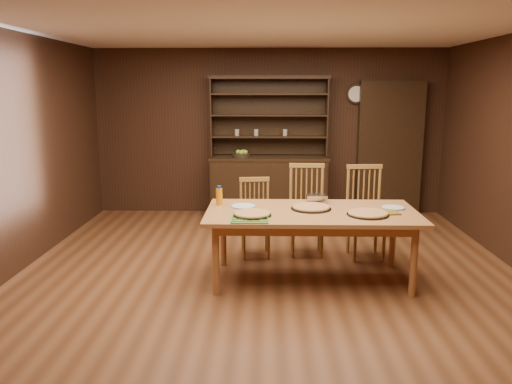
{
  "coord_description": "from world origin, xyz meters",
  "views": [
    {
      "loc": [
        -0.02,
        -4.97,
        1.99
      ],
      "look_at": [
        -0.15,
        0.4,
        0.87
      ],
      "focal_mm": 35.0,
      "sensor_mm": 36.0,
      "label": 1
    }
  ],
  "objects_px": {
    "dining_table": "(311,217)",
    "chair_left": "(255,215)",
    "china_hutch": "(269,178)",
    "juice_bottle": "(219,196)",
    "chair_center": "(307,206)",
    "chair_right": "(365,208)"
  },
  "relations": [
    {
      "from": "dining_table",
      "to": "chair_left",
      "type": "xyz_separation_m",
      "value": [
        -0.61,
        0.82,
        -0.19
      ]
    },
    {
      "from": "china_hutch",
      "to": "dining_table",
      "type": "bearing_deg",
      "value": -80.87
    },
    {
      "from": "china_hutch",
      "to": "juice_bottle",
      "type": "distance_m",
      "value": 2.56
    },
    {
      "from": "chair_center",
      "to": "juice_bottle",
      "type": "height_order",
      "value": "chair_center"
    },
    {
      "from": "chair_center",
      "to": "chair_left",
      "type": "bearing_deg",
      "value": -170.77
    },
    {
      "from": "chair_center",
      "to": "chair_right",
      "type": "xyz_separation_m",
      "value": [
        0.69,
        -0.1,
        0.0
      ]
    },
    {
      "from": "china_hutch",
      "to": "juice_bottle",
      "type": "relative_size",
      "value": 10.23
    },
    {
      "from": "china_hutch",
      "to": "chair_left",
      "type": "distance_m",
      "value": 1.91
    },
    {
      "from": "china_hutch",
      "to": "chair_right",
      "type": "height_order",
      "value": "china_hutch"
    },
    {
      "from": "chair_right",
      "to": "china_hutch",
      "type": "bearing_deg",
      "value": 116.03
    },
    {
      "from": "juice_bottle",
      "to": "chair_center",
      "type": "bearing_deg",
      "value": 34.48
    },
    {
      "from": "china_hutch",
      "to": "juice_bottle",
      "type": "xyz_separation_m",
      "value": [
        -0.54,
        -2.49,
        0.25
      ]
    },
    {
      "from": "dining_table",
      "to": "chair_center",
      "type": "distance_m",
      "value": 0.92
    },
    {
      "from": "dining_table",
      "to": "chair_left",
      "type": "relative_size",
      "value": 2.32
    },
    {
      "from": "chair_center",
      "to": "juice_bottle",
      "type": "bearing_deg",
      "value": -145.0
    },
    {
      "from": "chair_center",
      "to": "chair_right",
      "type": "relative_size",
      "value": 1.0
    },
    {
      "from": "chair_left",
      "to": "chair_center",
      "type": "relative_size",
      "value": 0.86
    },
    {
      "from": "china_hutch",
      "to": "chair_left",
      "type": "xyz_separation_m",
      "value": [
        -0.17,
        -1.9,
        -0.1
      ]
    },
    {
      "from": "chair_left",
      "to": "chair_right",
      "type": "xyz_separation_m",
      "value": [
        1.32,
        -0.01,
        0.09
      ]
    },
    {
      "from": "chair_center",
      "to": "china_hutch",
      "type": "bearing_deg",
      "value": 104.78
    },
    {
      "from": "chair_center",
      "to": "chair_right",
      "type": "height_order",
      "value": "chair_right"
    },
    {
      "from": "chair_right",
      "to": "dining_table",
      "type": "bearing_deg",
      "value": -136.14
    }
  ]
}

